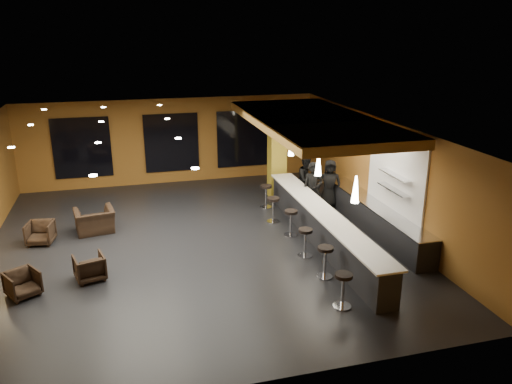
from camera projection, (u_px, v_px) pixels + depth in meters
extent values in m
cube|color=black|center=(197.00, 245.00, 15.11)|extent=(12.00, 13.00, 0.10)
cube|color=black|center=(192.00, 127.00, 13.98)|extent=(12.00, 13.00, 0.10)
cube|color=brown|center=(171.00, 141.00, 20.55)|extent=(12.00, 0.10, 3.50)
cube|color=brown|center=(250.00, 302.00, 8.54)|extent=(12.00, 0.10, 3.50)
cube|color=brown|center=(382.00, 173.00, 16.03)|extent=(0.10, 13.00, 3.50)
cube|color=olive|center=(312.00, 121.00, 15.93)|extent=(3.60, 8.00, 0.28)
cube|color=black|center=(82.00, 148.00, 19.60)|extent=(2.20, 0.06, 2.40)
cube|color=black|center=(172.00, 143.00, 20.46)|extent=(2.20, 0.06, 2.40)
cube|color=black|center=(243.00, 139.00, 21.20)|extent=(2.20, 0.06, 2.40)
cube|color=white|center=(396.00, 174.00, 15.01)|extent=(0.06, 3.20, 2.40)
cube|color=black|center=(322.00, 228.00, 14.92)|extent=(0.60, 8.00, 1.00)
cube|color=white|center=(323.00, 212.00, 14.75)|extent=(0.78, 8.10, 0.05)
cube|color=black|center=(375.00, 218.00, 15.89)|extent=(0.70, 6.00, 0.86)
cube|color=silver|center=(376.00, 205.00, 15.74)|extent=(0.72, 6.00, 0.03)
cube|color=silver|center=(394.00, 189.00, 14.92)|extent=(0.30, 1.50, 0.03)
cube|color=silver|center=(395.00, 175.00, 14.78)|extent=(0.30, 1.50, 0.03)
cube|color=#A68B25|center=(277.00, 152.00, 18.74)|extent=(0.60, 0.60, 3.50)
cone|color=white|center=(356.00, 189.00, 12.50)|extent=(0.20, 0.20, 0.70)
cone|color=white|center=(318.00, 164.00, 14.79)|extent=(0.20, 0.20, 0.70)
cone|color=white|center=(291.00, 146.00, 17.08)|extent=(0.20, 0.20, 0.70)
imported|color=black|center=(313.00, 190.00, 17.01)|extent=(0.80, 0.66, 1.89)
imported|color=black|center=(307.00, 179.00, 18.34)|extent=(1.05, 0.93, 1.78)
imported|color=black|center=(329.00, 184.00, 17.80)|extent=(1.01, 0.82, 1.77)
imported|color=black|center=(23.00, 284.00, 12.05)|extent=(0.97, 0.98, 0.65)
imported|color=black|center=(90.00, 267.00, 12.83)|extent=(0.89, 0.90, 0.68)
imported|color=black|center=(40.00, 233.00, 14.97)|extent=(0.85, 0.87, 0.69)
imported|color=black|center=(95.00, 221.00, 15.79)|extent=(1.34, 1.22, 0.77)
cylinder|color=silver|center=(342.00, 306.00, 11.66)|extent=(0.43, 0.43, 0.03)
cylinder|color=silver|center=(343.00, 291.00, 11.54)|extent=(0.08, 0.08, 0.76)
cylinder|color=black|center=(344.00, 276.00, 11.41)|extent=(0.41, 0.41, 0.09)
cylinder|color=silver|center=(324.00, 276.00, 13.05)|extent=(0.43, 0.43, 0.03)
cylinder|color=silver|center=(325.00, 263.00, 12.93)|extent=(0.08, 0.08, 0.76)
cylinder|color=black|center=(326.00, 249.00, 12.80)|extent=(0.41, 0.41, 0.09)
cylinder|color=silver|center=(305.00, 256.00, 14.23)|extent=(0.42, 0.42, 0.03)
cylinder|color=silver|center=(305.00, 244.00, 14.12)|extent=(0.07, 0.07, 0.74)
cylinder|color=black|center=(306.00, 230.00, 13.99)|extent=(0.40, 0.40, 0.08)
cylinder|color=silver|center=(290.00, 235.00, 15.64)|extent=(0.42, 0.42, 0.03)
cylinder|color=silver|center=(291.00, 224.00, 15.52)|extent=(0.07, 0.07, 0.74)
cylinder|color=black|center=(291.00, 212.00, 15.39)|extent=(0.40, 0.40, 0.08)
cylinder|color=silver|center=(273.00, 221.00, 16.73)|extent=(0.43, 0.43, 0.03)
cylinder|color=silver|center=(273.00, 211.00, 16.61)|extent=(0.08, 0.08, 0.76)
cylinder|color=black|center=(273.00, 199.00, 16.48)|extent=(0.41, 0.41, 0.09)
cylinder|color=silver|center=(266.00, 207.00, 18.07)|extent=(0.43, 0.43, 0.03)
cylinder|color=silver|center=(266.00, 197.00, 17.95)|extent=(0.07, 0.07, 0.75)
cylinder|color=black|center=(266.00, 186.00, 17.82)|extent=(0.41, 0.41, 0.09)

